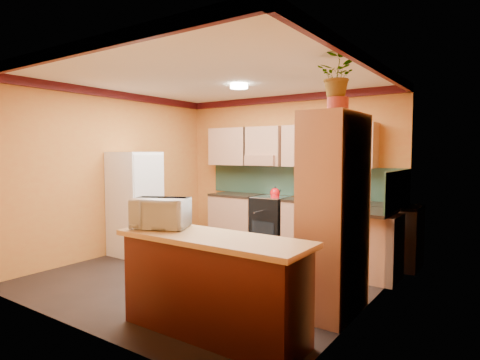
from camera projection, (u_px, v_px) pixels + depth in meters
name	position (u px, v px, depth m)	size (l,w,h in m)	color
room_shell	(227.00, 124.00, 5.64)	(4.24, 4.24, 2.72)	black
base_cabinets_back	(304.00, 227.00, 6.74)	(3.65, 0.60, 0.88)	tan
countertop_back	(304.00, 200.00, 6.71)	(3.65, 0.62, 0.04)	black
stove	(271.00, 222.00, 7.09)	(0.58, 0.58, 0.91)	black
kettle	(275.00, 192.00, 6.96)	(0.17, 0.17, 0.18)	red
sink	(349.00, 201.00, 6.27)	(0.48, 0.40, 0.03)	silver
base_cabinets_right	(368.00, 246.00, 5.38)	(0.60, 0.80, 0.88)	tan
countertop_right	(369.00, 212.00, 5.35)	(0.62, 0.80, 0.04)	black
fridge	(135.00, 204.00, 6.59)	(0.68, 0.66, 1.70)	white
pantry	(334.00, 214.00, 4.18)	(0.48, 0.90, 2.10)	tan
fern_pot	(338.00, 105.00, 4.14)	(0.22, 0.22, 0.16)	maroon
fern	(338.00, 76.00, 4.12)	(0.39, 0.34, 0.44)	tan
breakfast_bar	(213.00, 288.00, 3.72)	(1.80, 0.55, 0.88)	#501B12
bar_top	(212.00, 238.00, 3.68)	(1.90, 0.65, 0.05)	#DABA6A
microwave	(161.00, 213.00, 4.05)	(0.55, 0.37, 0.30)	white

